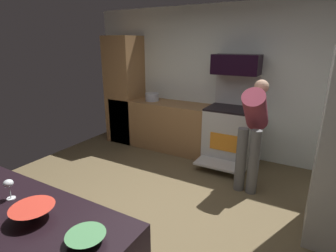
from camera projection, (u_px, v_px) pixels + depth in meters
The scene contains 11 objects.
ground_plane at pixel (151, 216), 3.17m from camera, with size 5.20×4.80×0.02m, color brown.
wall_back at pixel (222, 82), 4.72m from camera, with size 5.20×0.12×2.60m, color silver.
lower_cabinet_run at pixel (168, 126), 5.10m from camera, with size 2.40×0.60×0.90m, color #996E43.
cabinet_column at pixel (125, 90), 5.39m from camera, with size 0.60×0.60×2.10m, color #996E43.
oven_range at pixel (230, 133), 4.50m from camera, with size 0.76×1.00×1.48m.
microwave at pixel (236, 64), 4.24m from camera, with size 0.74×0.38×0.31m, color black.
person_cook at pixel (253, 127), 3.57m from camera, with size 0.31×0.67×1.49m.
mixing_bowl_large at pixel (86, 238), 1.49m from camera, with size 0.23×0.23×0.05m, color #508F58.
mixing_bowl_small at pixel (33, 213), 1.68m from camera, with size 0.27×0.27×0.09m, color red.
wine_glass_mid at pixel (8, 185), 1.88m from camera, with size 0.07×0.07×0.15m.
stock_pot at pixel (152, 97), 5.11m from camera, with size 0.26×0.26×0.15m, color #B4BAC9.
Camera 1 is at (1.51, -2.25, 1.97)m, focal length 28.39 mm.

